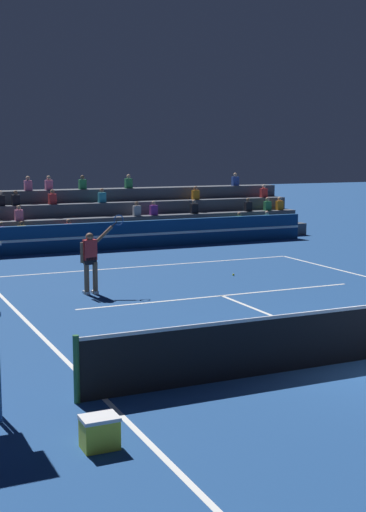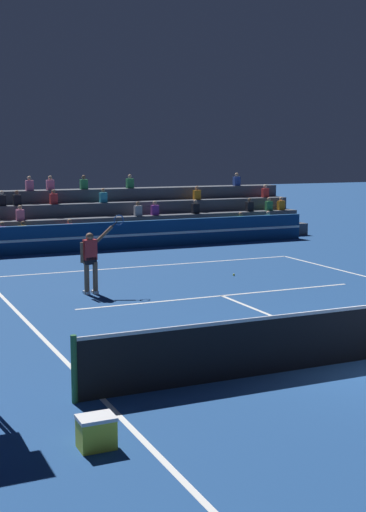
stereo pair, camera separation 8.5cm
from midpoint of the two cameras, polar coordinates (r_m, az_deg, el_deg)
sponsor_banner_wall at (r=28.50m, az=-6.29°, el=1.60°), size 18.00×0.26×1.10m
bleacher_stand at (r=31.47m, az=-8.12°, el=2.74°), size 20.19×3.80×2.83m
tennis_player at (r=19.72m, az=-7.48°, el=-0.26°), size 1.39×0.32×2.23m
tennis_ball at (r=22.62m, az=3.95°, el=-1.50°), size 0.07×0.07×0.07m
equipment_cooler at (r=9.86m, az=-6.94°, el=-13.82°), size 0.50×0.38×0.45m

